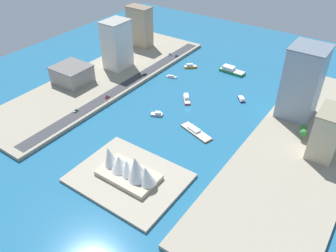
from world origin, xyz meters
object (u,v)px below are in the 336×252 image
object	(u,v)px
water_taxi_orange	(190,66)
sailboat_small_white	(172,77)
van_white	(170,54)
office_block_beige	(327,133)
hotel_broad_white	(117,44)
tugboat_red	(187,98)
ferry_green_doubledeck	(231,70)
opera_landmark	(129,168)
yacht_sleek_gray	(157,114)
carpark_squat_concrete	(72,74)
apartment_midrise_tan	(140,26)
sedan_silver	(76,111)
barge_flat_brown	(196,131)
tower_tall_glass	(302,82)
suv_black	(145,74)
pickup_red	(107,97)
hatchback_blue	(176,56)
patrol_launch_navy	(242,99)
traffic_light_waterfront	(107,98)

from	to	relation	value
water_taxi_orange	sailboat_small_white	size ratio (longest dim) A/B	0.95
van_white	office_block_beige	bearing A→B (deg)	157.09
water_taxi_orange	hotel_broad_white	xyz separation A→B (m)	(57.22, 43.57, 24.40)
tugboat_red	ferry_green_doubledeck	world-z (taller)	ferry_green_doubledeck
water_taxi_orange	van_white	bearing A→B (deg)	-13.98
sailboat_small_white	opera_landmark	distance (m)	140.58
tugboat_red	hotel_broad_white	world-z (taller)	hotel_broad_white
yacht_sleek_gray	hotel_broad_white	bearing A→B (deg)	-29.52
yacht_sleek_gray	carpark_squat_concrete	world-z (taller)	carpark_squat_concrete
apartment_midrise_tan	sedan_silver	size ratio (longest dim) A/B	8.84
van_white	barge_flat_brown	bearing A→B (deg)	132.93
tugboat_red	opera_landmark	bearing A→B (deg)	102.37
tower_tall_glass	suv_black	size ratio (longest dim) A/B	12.87
opera_landmark	water_taxi_orange	bearing A→B (deg)	-71.47
pickup_red	hatchback_blue	world-z (taller)	hatchback_blue
apartment_midrise_tan	carpark_squat_concrete	distance (m)	105.37
office_block_beige	patrol_launch_navy	bearing A→B (deg)	-26.74
barge_flat_brown	ferry_green_doubledeck	bearing A→B (deg)	-77.80
sailboat_small_white	tower_tall_glass	xyz separation A→B (m)	(-117.64, -0.94, 29.82)
tugboat_red	patrol_launch_navy	size ratio (longest dim) A/B	1.40
ferry_green_doubledeck	hotel_broad_white	distance (m)	114.16
yacht_sleek_gray	sedan_silver	size ratio (longest dim) A/B	2.24
barge_flat_brown	hotel_broad_white	xyz separation A→B (m)	(118.23, -47.51, 25.01)
hotel_broad_white	sedan_silver	xyz separation A→B (m)	(-26.96, 81.71, -22.18)
water_taxi_orange	sailboat_small_white	distance (m)	29.09
opera_landmark	hotel_broad_white	bearing A→B (deg)	-46.00
carpark_squat_concrete	pickup_red	size ratio (longest dim) A/B	7.26
barge_flat_brown	apartment_midrise_tan	bearing A→B (deg)	-37.46
apartment_midrise_tan	barge_flat_brown	bearing A→B (deg)	142.54
yacht_sleek_gray	sailboat_small_white	world-z (taller)	sailboat_small_white
barge_flat_brown	office_block_beige	world-z (taller)	office_block_beige
sailboat_small_white	sedan_silver	bearing A→B (deg)	74.42
tugboat_red	tower_tall_glass	distance (m)	93.02
hotel_broad_white	traffic_light_waterfront	xyz separation A→B (m)	(-37.48, 56.71, -18.75)
hatchback_blue	opera_landmark	world-z (taller)	opera_landmark
office_block_beige	opera_landmark	size ratio (longest dim) A/B	0.83
suv_black	sedan_silver	world-z (taller)	suv_black
tugboat_red	office_block_beige	distance (m)	116.27
yacht_sleek_gray	water_taxi_orange	world-z (taller)	water_taxi_orange
pickup_red	sedan_silver	distance (m)	30.75
apartment_midrise_tan	patrol_launch_navy	bearing A→B (deg)	164.04
sailboat_small_white	pickup_red	bearing A→B (deg)	72.37
apartment_midrise_tan	hotel_broad_white	bearing A→B (deg)	106.82
ferry_green_doubledeck	tugboat_red	bearing A→B (deg)	83.62
hotel_broad_white	traffic_light_waterfront	bearing A→B (deg)	123.46
patrol_launch_navy	ferry_green_doubledeck	size ratio (longest dim) A/B	0.41
carpark_squat_concrete	van_white	distance (m)	107.17
tower_tall_glass	office_block_beige	distance (m)	50.33
barge_flat_brown	office_block_beige	bearing A→B (deg)	-163.63
hotel_broad_white	van_white	distance (m)	61.75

